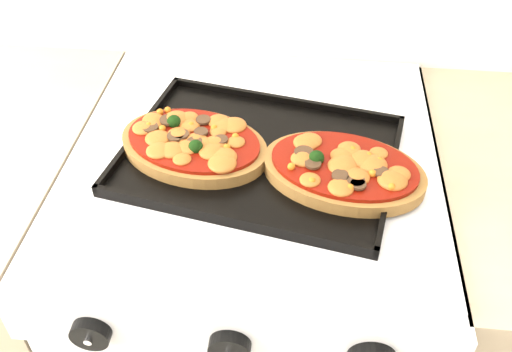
# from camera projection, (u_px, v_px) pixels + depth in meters

# --- Properties ---
(stove) EXTENTS (0.60, 0.60, 0.91)m
(stove) POSITION_uv_depth(u_px,v_px,m) (255.00, 311.00, 1.23)
(stove) COLOR silver
(stove) RESTS_ON floor
(control_panel) EXTENTS (0.60, 0.02, 0.09)m
(control_panel) POSITION_uv_depth(u_px,v_px,m) (229.00, 333.00, 0.73)
(control_panel) COLOR silver
(control_panel) RESTS_ON stove
(knob_left) EXTENTS (0.05, 0.02, 0.05)m
(knob_left) POSITION_uv_depth(u_px,v_px,m) (91.00, 334.00, 0.73)
(knob_left) COLOR black
(knob_left) RESTS_ON control_panel
(knob_center) EXTENTS (0.05, 0.02, 0.05)m
(knob_center) POSITION_uv_depth(u_px,v_px,m) (230.00, 347.00, 0.72)
(knob_center) COLOR black
(knob_center) RESTS_ON control_panel
(baking_tray) EXTENTS (0.47, 0.38, 0.02)m
(baking_tray) POSITION_uv_depth(u_px,v_px,m) (259.00, 154.00, 0.90)
(baking_tray) COLOR black
(baking_tray) RESTS_ON stove
(pizza_left) EXTENTS (0.28, 0.22, 0.04)m
(pizza_left) POSITION_uv_depth(u_px,v_px,m) (194.00, 143.00, 0.89)
(pizza_left) COLOR olive
(pizza_left) RESTS_ON baking_tray
(pizza_right) EXTENTS (0.28, 0.21, 0.04)m
(pizza_right) POSITION_uv_depth(u_px,v_px,m) (344.00, 168.00, 0.85)
(pizza_right) COLOR olive
(pizza_right) RESTS_ON baking_tray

